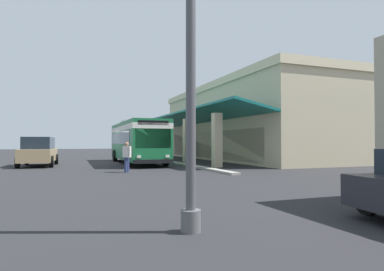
# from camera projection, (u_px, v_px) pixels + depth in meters

# --- Properties ---
(ground) EXTENTS (120.00, 120.00, 0.00)m
(ground) POSITION_uv_depth(u_px,v_px,m) (202.00, 161.00, 29.48)
(ground) COLOR #262628
(curb_strip) EXTENTS (27.51, 0.50, 0.12)m
(curb_strip) POSITION_uv_depth(u_px,v_px,m) (161.00, 160.00, 29.18)
(curb_strip) COLOR #9E998E
(curb_strip) RESTS_ON ground
(plaza_building) EXTENTS (23.23, 14.13, 7.01)m
(plaza_building) POSITION_uv_depth(u_px,v_px,m) (256.00, 123.00, 32.66)
(plaza_building) COLOR #C6B793
(plaza_building) RESTS_ON ground
(transit_bus) EXTENTS (11.25, 2.95, 3.34)m
(transit_bus) POSITION_uv_depth(u_px,v_px,m) (137.00, 139.00, 25.66)
(transit_bus) COLOR #196638
(transit_bus) RESTS_ON ground
(parked_suv_tan) EXTENTS (4.92, 2.42, 1.97)m
(parked_suv_tan) POSITION_uv_depth(u_px,v_px,m) (39.00, 151.00, 22.62)
(parked_suv_tan) COLOR #9E845B
(parked_suv_tan) RESTS_ON ground
(pedestrian) EXTENTS (0.63, 0.43, 1.63)m
(pedestrian) POSITION_uv_depth(u_px,v_px,m) (127.00, 155.00, 17.93)
(pedestrian) COLOR navy
(pedestrian) RESTS_ON ground
(potted_palm) EXTENTS (1.97, 1.78, 2.72)m
(potted_palm) POSITION_uv_depth(u_px,v_px,m) (160.00, 151.00, 34.34)
(potted_palm) COLOR #4C4742
(potted_palm) RESTS_ON ground
(lot_light_pole) EXTENTS (0.60, 0.60, 6.92)m
(lot_light_pole) POSITION_uv_depth(u_px,v_px,m) (191.00, 27.00, 6.06)
(lot_light_pole) COLOR #59595B
(lot_light_pole) RESTS_ON ground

